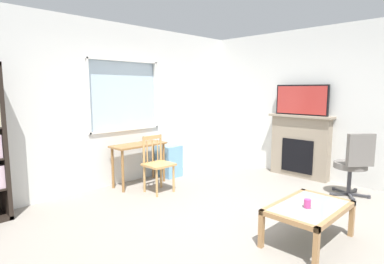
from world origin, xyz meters
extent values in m
cube|color=gray|center=(0.00, 0.00, -0.01)|extent=(6.50, 5.92, 0.02)
cube|color=silver|center=(0.00, 2.46, 0.46)|extent=(5.50, 0.12, 0.92)
cube|color=silver|center=(0.00, 2.46, 2.43)|extent=(5.50, 0.12, 0.59)
cube|color=silver|center=(-1.62, 2.46, 1.53)|extent=(2.25, 0.12, 1.21)
cube|color=silver|center=(1.80, 2.46, 1.53)|extent=(1.90, 0.12, 1.21)
cube|color=silver|center=(0.18, 2.47, 1.53)|extent=(1.34, 0.02, 1.21)
cube|color=white|center=(0.18, 2.40, 0.94)|extent=(1.40, 0.06, 0.03)
cube|color=white|center=(0.18, 2.40, 2.12)|extent=(1.40, 0.06, 0.03)
cube|color=white|center=(-0.49, 2.40, 1.53)|extent=(0.03, 0.06, 1.21)
cube|color=white|center=(0.85, 2.40, 1.53)|extent=(0.03, 0.06, 1.21)
cube|color=silver|center=(2.81, 0.00, 1.36)|extent=(0.12, 5.12, 2.73)
cube|color=black|center=(-1.78, 2.21, 0.98)|extent=(0.05, 0.38, 1.96)
cube|color=olive|center=(0.23, 2.11, 0.70)|extent=(0.95, 0.40, 0.03)
cylinder|color=olive|center=(-0.19, 1.96, 0.34)|extent=(0.04, 0.04, 0.68)
cylinder|color=olive|center=(0.66, 1.96, 0.34)|extent=(0.04, 0.04, 0.68)
cylinder|color=olive|center=(-0.19, 2.26, 0.34)|extent=(0.04, 0.04, 0.68)
cylinder|color=olive|center=(0.66, 2.26, 0.34)|extent=(0.04, 0.04, 0.68)
cube|color=tan|center=(0.22, 1.56, 0.45)|extent=(0.43, 0.41, 0.04)
cylinder|color=tan|center=(0.05, 1.40, 0.22)|extent=(0.04, 0.04, 0.43)
cylinder|color=tan|center=(0.39, 1.40, 0.22)|extent=(0.04, 0.04, 0.43)
cylinder|color=tan|center=(0.06, 1.72, 0.22)|extent=(0.04, 0.04, 0.43)
cylinder|color=tan|center=(0.40, 1.72, 0.22)|extent=(0.04, 0.04, 0.43)
cylinder|color=tan|center=(0.06, 1.72, 0.68)|extent=(0.04, 0.04, 0.45)
cylinder|color=tan|center=(0.40, 1.72, 0.68)|extent=(0.04, 0.04, 0.45)
cube|color=tan|center=(0.23, 1.72, 0.87)|extent=(0.36, 0.04, 0.06)
cylinder|color=tan|center=(0.12, 1.72, 0.65)|extent=(0.02, 0.02, 0.35)
cylinder|color=tan|center=(0.23, 1.72, 0.65)|extent=(0.02, 0.02, 0.35)
cylinder|color=tan|center=(0.33, 1.72, 0.65)|extent=(0.02, 0.02, 0.35)
cube|color=#72ADDB|center=(0.95, 2.16, 0.29)|extent=(0.35, 0.40, 0.59)
cube|color=gray|center=(2.66, 0.39, 0.56)|extent=(0.18, 1.09, 1.12)
cube|color=black|center=(2.56, 0.39, 0.41)|extent=(0.03, 0.60, 0.62)
cube|color=gray|center=(2.64, 0.39, 1.14)|extent=(0.26, 1.19, 0.04)
cube|color=black|center=(2.64, 0.39, 1.44)|extent=(0.05, 0.99, 0.55)
cube|color=#B2332D|center=(2.61, 0.39, 1.44)|extent=(0.01, 0.94, 0.50)
cylinder|color=slate|center=(2.20, -0.65, 0.48)|extent=(0.48, 0.48, 0.09)
cube|color=slate|center=(2.06, -0.82, 0.76)|extent=(0.36, 0.32, 0.48)
cylinder|color=#38383D|center=(2.20, -0.65, 0.24)|extent=(0.06, 0.06, 0.42)
cube|color=#38383D|center=(2.09, -0.56, 0.03)|extent=(0.24, 0.21, 0.03)
cylinder|color=#38383D|center=(1.98, -0.47, 0.03)|extent=(0.05, 0.05, 0.05)
cube|color=#38383D|center=(2.08, -0.73, 0.03)|extent=(0.26, 0.18, 0.03)
cylinder|color=#38383D|center=(1.96, -0.80, 0.03)|extent=(0.05, 0.05, 0.05)
cube|color=#38383D|center=(2.23, -0.79, 0.03)|extent=(0.11, 0.28, 0.03)
cylinder|color=#38383D|center=(2.27, -0.92, 0.03)|extent=(0.05, 0.05, 0.05)
cube|color=#38383D|center=(2.34, -0.66, 0.03)|extent=(0.28, 0.05, 0.03)
cylinder|color=#38383D|center=(2.48, -0.67, 0.03)|extent=(0.05, 0.05, 0.05)
cube|color=#38383D|center=(2.25, -0.52, 0.03)|extent=(0.14, 0.27, 0.03)
cylinder|color=#38383D|center=(2.30, -0.39, 0.03)|extent=(0.05, 0.05, 0.05)
cube|color=#8C9E99|center=(0.32, -0.86, 0.40)|extent=(0.88, 0.53, 0.02)
cube|color=#A37547|center=(0.32, -1.15, 0.38)|extent=(0.98, 0.05, 0.05)
cube|color=#A37547|center=(0.32, -0.58, 0.38)|extent=(0.98, 0.05, 0.05)
cube|color=#A37547|center=(-0.15, -0.86, 0.38)|extent=(0.05, 0.63, 0.05)
cube|color=#A37547|center=(0.78, -0.86, 0.38)|extent=(0.05, 0.63, 0.05)
cube|color=#A37547|center=(-0.15, -1.15, 0.18)|extent=(0.05, 0.05, 0.36)
cube|color=#A37547|center=(0.78, -1.15, 0.18)|extent=(0.05, 0.05, 0.36)
cube|color=#A37547|center=(-0.15, -0.58, 0.18)|extent=(0.05, 0.05, 0.36)
cube|color=#A37547|center=(0.78, -0.58, 0.18)|extent=(0.05, 0.05, 0.36)
cylinder|color=#DB3D84|center=(0.24, -0.88, 0.45)|extent=(0.07, 0.07, 0.09)
camera|label=1|loc=(-2.83, -2.24, 1.64)|focal=29.25mm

